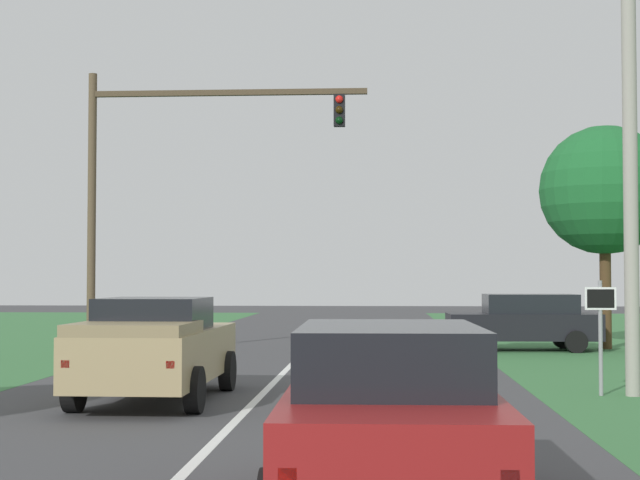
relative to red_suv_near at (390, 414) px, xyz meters
The scene contains 8 objects.
ground_plane 7.53m from the red_suv_near, 108.67° to the left, with size 120.00×120.00×0.00m, color #424244.
red_suv_near is the anchor object (origin of this frame).
pickup_truck_lead 9.27m from the red_suv_near, 117.15° to the left, with size 2.37×5.36×1.92m.
traffic_light 19.42m from the red_suv_near, 109.47° to the left, with size 8.05×0.40×8.18m.
keep_moving_sign 10.48m from the red_suv_near, 66.39° to the left, with size 0.60×0.09×2.23m.
oak_tree_right 23.48m from the red_suv_near, 71.97° to the left, with size 4.15×4.15×7.17m.
crossing_suv_far 21.62m from the red_suv_near, 78.09° to the left, with size 4.71×2.17×1.76m.
utility_pole_right 11.16m from the red_suv_near, 63.42° to the left, with size 0.28×0.28×8.19m, color #9E998E.
Camera 1 is at (2.28, -4.29, 2.30)m, focal length 54.32 mm.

